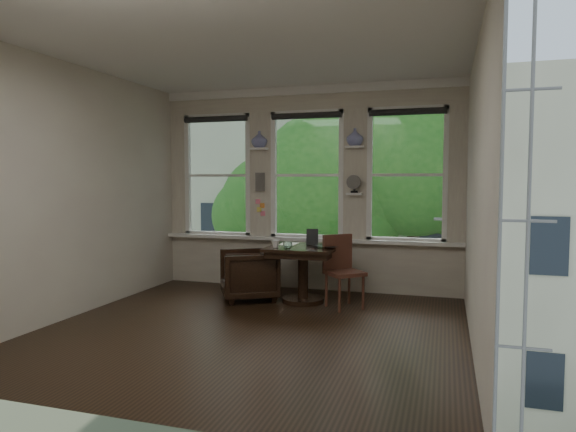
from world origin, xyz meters
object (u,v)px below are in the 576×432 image
(laptop, at_px, (322,248))
(mug, at_px, (276,244))
(side_chair_right, at_px, (345,272))
(table, at_px, (303,274))
(armchair_left, at_px, (249,275))

(laptop, xyz_separation_m, mug, (-0.60, -0.07, 0.04))
(side_chair_right, distance_m, mug, 0.96)
(table, xyz_separation_m, mug, (-0.31, -0.23, 0.43))
(table, xyz_separation_m, laptop, (0.29, -0.16, 0.39))
(table, distance_m, laptop, 0.51)
(side_chair_right, bearing_deg, laptop, 139.54)
(armchair_left, relative_size, mug, 6.94)
(table, relative_size, laptop, 2.61)
(laptop, distance_m, mug, 0.61)
(armchair_left, xyz_separation_m, mug, (0.44, -0.15, 0.46))
(armchair_left, distance_m, mug, 0.65)
(table, distance_m, side_chair_right, 0.61)
(table, height_order, side_chair_right, side_chair_right)
(table, distance_m, mug, 0.57)
(mug, bearing_deg, laptop, 6.87)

